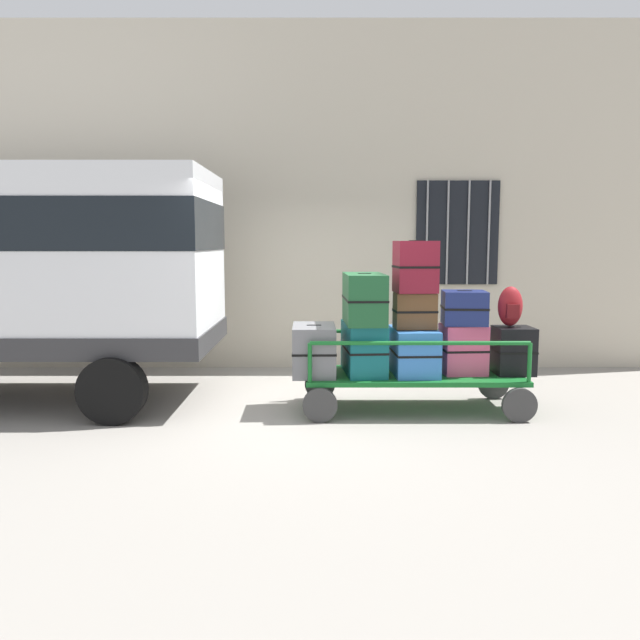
{
  "coord_description": "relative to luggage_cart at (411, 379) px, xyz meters",
  "views": [
    {
      "loc": [
        0.05,
        -7.07,
        1.87
      ],
      "look_at": [
        0.07,
        -0.07,
        1.01
      ],
      "focal_mm": 35.93,
      "sensor_mm": 36.0,
      "label": 1
    }
  ],
  "objects": [
    {
      "name": "ground_plane",
      "position": [
        -1.09,
        0.07,
        -0.34
      ],
      "size": [
        40.0,
        40.0,
        0.0
      ],
      "primitive_type": "plane",
      "color": "gray"
    },
    {
      "name": "building_wall",
      "position": [
        -1.08,
        2.58,
        2.15
      ],
      "size": [
        12.0,
        0.38,
        5.0
      ],
      "color": "#BCB29E",
      "rests_on": "ground"
    },
    {
      "name": "luggage_cart",
      "position": [
        0.0,
        0.0,
        0.0
      ],
      "size": [
        2.44,
        1.07,
        0.41
      ],
      "color": "#146023",
      "rests_on": "ground"
    },
    {
      "name": "cart_railing",
      "position": [
        0.0,
        0.0,
        0.43
      ],
      "size": [
        2.33,
        0.93,
        0.43
      ],
      "color": "#146023",
      "rests_on": "luggage_cart"
    },
    {
      "name": "suitcase_left_bottom",
      "position": [
        -1.11,
        -0.03,
        0.34
      ],
      "size": [
        0.49,
        0.74,
        0.55
      ],
      "color": "slate",
      "rests_on": "luggage_cart"
    },
    {
      "name": "suitcase_midleft_bottom",
      "position": [
        -0.55,
        0.03,
        0.35
      ],
      "size": [
        0.49,
        0.87,
        0.56
      ],
      "color": "#0F5960",
      "rests_on": "luggage_cart"
    },
    {
      "name": "suitcase_midleft_middle",
      "position": [
        -0.55,
        -0.01,
        0.91
      ],
      "size": [
        0.46,
        0.88,
        0.55
      ],
      "color": "#194C28",
      "rests_on": "suitcase_midleft_bottom"
    },
    {
      "name": "suitcase_center_bottom",
      "position": [
        -0.0,
        -0.01,
        0.32
      ],
      "size": [
        0.51,
        0.78,
        0.51
      ],
      "color": "#3372C6",
      "rests_on": "luggage_cart"
    },
    {
      "name": "suitcase_center_middle",
      "position": [
        0.0,
        -0.04,
        0.78
      ],
      "size": [
        0.47,
        0.34,
        0.4
      ],
      "color": "brown",
      "rests_on": "suitcase_center_bottom"
    },
    {
      "name": "suitcase_center_top",
      "position": [
        -0.0,
        -0.03,
        1.26
      ],
      "size": [
        0.48,
        0.44,
        0.57
      ],
      "color": "maroon",
      "rests_on": "suitcase_center_middle"
    },
    {
      "name": "suitcase_midright_bottom",
      "position": [
        0.55,
        0.01,
        0.34
      ],
      "size": [
        0.5,
        0.46,
        0.55
      ],
      "color": "#CC4C72",
      "rests_on": "luggage_cart"
    },
    {
      "name": "suitcase_midright_middle",
      "position": [
        0.55,
        0.01,
        0.81
      ],
      "size": [
        0.51,
        0.51,
        0.38
      ],
      "color": "navy",
      "rests_on": "suitcase_midright_bottom"
    },
    {
      "name": "suitcase_right_bottom",
      "position": [
        1.11,
        -0.01,
        0.33
      ],
      "size": [
        0.43,
        0.42,
        0.53
      ],
      "color": "black",
      "rests_on": "luggage_cart"
    },
    {
      "name": "backpack",
      "position": [
        1.06,
        0.02,
        0.82
      ],
      "size": [
        0.27,
        0.22,
        0.44
      ],
      "color": "maroon",
      "rests_on": "suitcase_right_bottom"
    }
  ]
}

